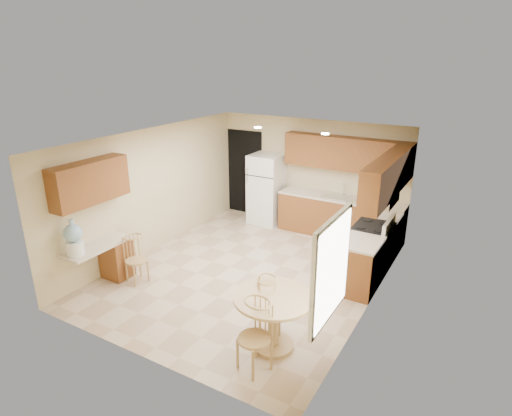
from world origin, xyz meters
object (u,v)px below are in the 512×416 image
Objects in this scene: refrigerator at (266,189)px; chair_desk at (132,257)px; water_crock at (74,239)px; chair_table_b at (251,334)px; chair_table_a at (267,304)px; dining_table at (273,314)px; stove at (371,248)px.

chair_desk is at bearing -99.07° from refrigerator.
water_crock is (-1.05, -4.52, 0.22)m from refrigerator.
chair_desk is at bearing 2.00° from chair_table_b.
chair_table_a is 3.30m from water_crock.
chair_table_b is 3.43m from water_crock.
chair_desk is 1.03m from water_crock.
dining_table is at bearing -60.11° from refrigerator.
stove reaches higher than chair_desk.
refrigerator is at bearing 76.91° from water_crock.
chair_table_b is at bearing -2.97° from water_crock.
stove is at bearing -79.01° from chair_table_b.
dining_table is 0.26m from chair_table_a.
refrigerator reaches higher than water_crock.
stove is (2.88, -1.22, -0.36)m from refrigerator.
refrigerator is 4.49m from chair_table_a.
stove is 1.23× the size of chair_table_a.
chair_table_b reaches higher than dining_table.
chair_table_a is (2.16, -3.92, -0.29)m from refrigerator.
chair_table_a is at bearing 10.49° from water_crock.
chair_table_a is at bearing -56.27° from chair_table_b.
dining_table is (-0.52, -2.87, 0.06)m from stove.
water_crock reaches higher than dining_table.
chair_desk is at bearing -143.86° from stove.
dining_table is at bearing 7.18° from water_crock.
water_crock is at bearing 16.62° from chair_table_b.
water_crock is (-0.45, -0.76, 0.53)m from chair_desk.
stove is 1.12× the size of chair_table_b.
stove is 5.16m from water_crock.
chair_table_a is (-0.72, -2.70, 0.07)m from stove.
chair_table_b is (-0.00, -0.60, 0.07)m from dining_table.
chair_table_a reaches higher than dining_table.
water_crock is at bearing -103.09° from refrigerator.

